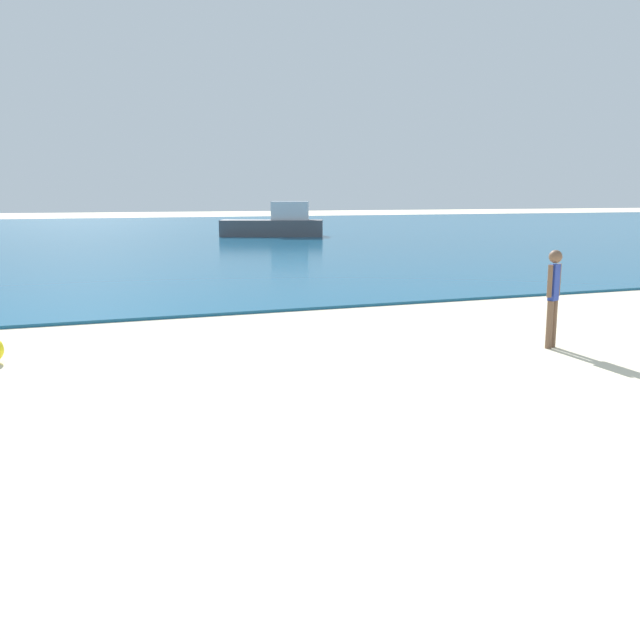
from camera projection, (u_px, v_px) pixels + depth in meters
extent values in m
cube|color=#14567F|center=(100.00, 234.00, 40.99)|extent=(160.00, 60.00, 0.06)
cylinder|color=brown|center=(553.00, 324.00, 10.73)|extent=(0.10, 0.10, 0.75)
cylinder|color=brown|center=(549.00, 325.00, 10.64)|extent=(0.10, 0.10, 0.75)
cube|color=#233899|center=(554.00, 282.00, 10.57)|extent=(0.20, 0.17, 0.56)
sphere|color=brown|center=(556.00, 257.00, 10.50)|extent=(0.20, 0.20, 0.20)
cylinder|color=brown|center=(558.00, 280.00, 10.66)|extent=(0.07, 0.07, 0.50)
cylinder|color=brown|center=(550.00, 281.00, 10.47)|extent=(0.07, 0.07, 0.50)
cube|color=#4C4C51|center=(272.00, 228.00, 38.64)|extent=(5.95, 3.79, 0.91)
cube|color=silver|center=(290.00, 211.00, 38.45)|extent=(2.37, 1.94, 1.02)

